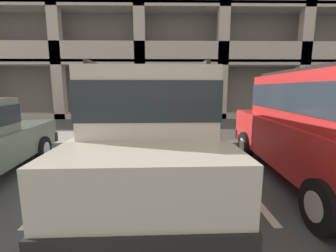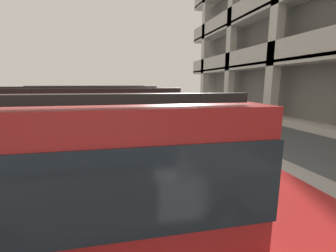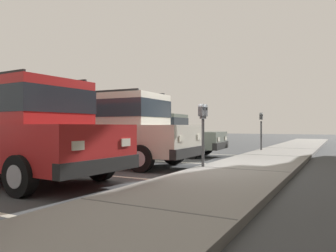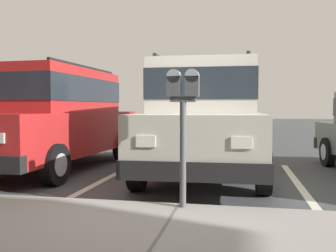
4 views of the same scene
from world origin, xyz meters
TOP-DOWN VIEW (x-y plane):
  - ground_plane at (0.00, 0.00)m, footprint 80.00×80.00m
  - sidewalk at (0.00, 1.30)m, footprint 40.00×2.20m
  - parking_stall_lines at (1.58, -1.40)m, footprint 12.78×4.80m
  - silver_suv at (-0.06, -2.39)m, footprint 2.11×4.83m
  - dark_hatchback at (3.00, -2.49)m, footprint 2.18×4.86m
  - parking_meter_near at (-0.06, 0.35)m, footprint 0.35×0.12m
  - parking_garage at (-1.18, 11.77)m, footprint 32.00×10.00m

SIDE VIEW (x-z plane):
  - ground_plane at x=0.00m, z-range -0.10..0.00m
  - parking_stall_lines at x=1.58m, z-range 0.00..0.01m
  - sidewalk at x=0.00m, z-range 0.00..0.12m
  - silver_suv at x=-0.06m, z-range 0.07..2.11m
  - dark_hatchback at x=3.00m, z-range 0.07..2.11m
  - parking_meter_near at x=-0.06m, z-range 0.49..2.00m
  - parking_garage at x=-1.18m, z-range -0.59..15.66m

